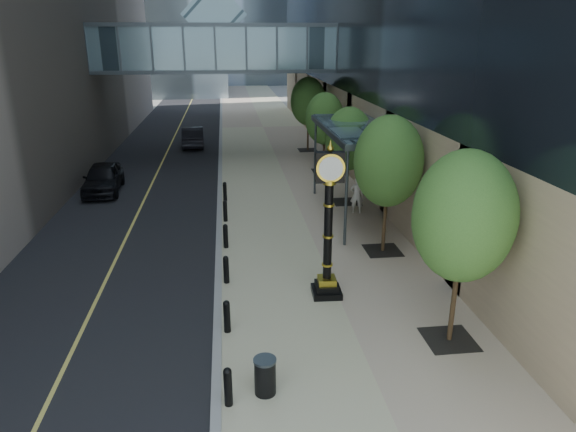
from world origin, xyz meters
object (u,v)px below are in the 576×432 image
at_px(street_clock, 328,233).
at_px(pedestrian, 357,195).
at_px(car_near, 103,178).
at_px(car_far, 193,136).
at_px(trash_bin, 265,377).

xyz_separation_m(street_clock, pedestrian, (3.06, 8.15, -1.30)).
bearing_deg(street_clock, car_near, 129.09).
bearing_deg(car_near, car_far, 67.36).
height_order(street_clock, trash_bin, street_clock).
bearing_deg(car_far, pedestrian, 113.38).
bearing_deg(car_far, trash_bin, 92.90).
relative_size(trash_bin, car_far, 0.19).
bearing_deg(car_near, street_clock, -56.68).
bearing_deg(pedestrian, car_near, -11.38).
xyz_separation_m(street_clock, car_far, (-5.77, 25.69, -1.48)).
distance_m(street_clock, pedestrian, 8.80).
bearing_deg(pedestrian, street_clock, 80.21).
distance_m(trash_bin, pedestrian, 14.05).
distance_m(pedestrian, car_far, 19.64).
bearing_deg(pedestrian, car_far, -52.45).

